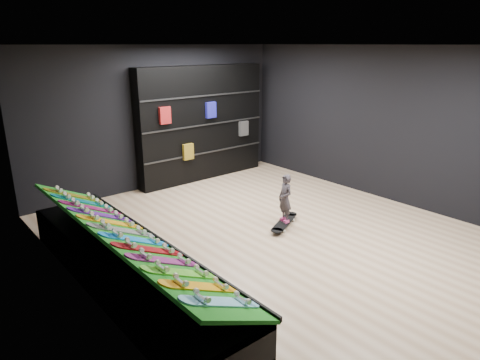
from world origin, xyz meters
TOP-DOWN VIEW (x-y plane):
  - floor at (0.00, 0.00)m, footprint 6.00×7.00m
  - ceiling at (0.00, 0.00)m, footprint 6.00×7.00m
  - wall_back at (0.00, 3.50)m, footprint 6.00×0.02m
  - wall_left at (-3.00, 0.00)m, footprint 0.02×7.00m
  - wall_right at (3.00, 0.00)m, footprint 0.02×7.00m
  - display_rack at (-2.55, 0.00)m, footprint 0.90×4.50m
  - turf_ramp at (-2.50, 0.00)m, footprint 0.92×4.50m
  - back_shelving at (0.98, 3.32)m, footprint 3.21×0.37m
  - floor_skateboard at (0.41, 0.09)m, footprint 0.98×0.62m
  - child at (0.41, 0.09)m, footprint 0.18×0.22m
  - display_board_0 at (-2.49, -1.90)m, footprint 0.93×0.22m
  - display_board_1 at (-2.49, -1.55)m, footprint 0.93×0.22m
  - display_board_2 at (-2.49, -1.21)m, footprint 0.93×0.22m
  - display_board_3 at (-2.49, -0.86)m, footprint 0.93×0.22m
  - display_board_4 at (-2.49, -0.52)m, footprint 0.93×0.22m
  - display_board_5 at (-2.49, -0.17)m, footprint 0.93×0.22m
  - display_board_6 at (-2.49, 0.17)m, footprint 0.93×0.22m
  - display_board_7 at (-2.49, 0.52)m, footprint 0.93×0.22m
  - display_board_8 at (-2.49, 0.86)m, footprint 0.93×0.22m
  - display_board_9 at (-2.49, 1.21)m, footprint 0.93×0.22m
  - display_board_10 at (-2.49, 1.55)m, footprint 0.93×0.22m
  - display_board_11 at (-2.49, 1.90)m, footprint 0.93×0.22m

SIDE VIEW (x-z plane):
  - floor at x=0.00m, z-range -0.01..0.01m
  - floor_skateboard at x=0.41m, z-range 0.00..0.09m
  - display_rack at x=-2.55m, z-range 0.00..0.50m
  - child at x=0.41m, z-range 0.09..0.60m
  - turf_ramp at x=-2.50m, z-range 0.48..0.94m
  - display_board_0 at x=-2.49m, z-range 0.49..0.99m
  - display_board_1 at x=-2.49m, z-range 0.49..0.99m
  - display_board_2 at x=-2.49m, z-range 0.49..0.99m
  - display_board_3 at x=-2.49m, z-range 0.49..0.99m
  - display_board_4 at x=-2.49m, z-range 0.49..0.99m
  - display_board_5 at x=-2.49m, z-range 0.49..0.99m
  - display_board_6 at x=-2.49m, z-range 0.49..0.99m
  - display_board_7 at x=-2.49m, z-range 0.49..0.99m
  - display_board_8 at x=-2.49m, z-range 0.49..0.99m
  - display_board_9 at x=-2.49m, z-range 0.49..0.99m
  - display_board_10 at x=-2.49m, z-range 0.49..0.99m
  - display_board_11 at x=-2.49m, z-range 0.49..0.99m
  - back_shelving at x=0.98m, z-range 0.00..2.57m
  - wall_back at x=0.00m, z-range 0.00..3.00m
  - wall_left at x=-3.00m, z-range 0.00..3.00m
  - wall_right at x=3.00m, z-range 0.00..3.00m
  - ceiling at x=0.00m, z-range 3.00..3.00m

